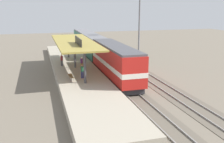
{
  "coord_description": "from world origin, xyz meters",
  "views": [
    {
      "loc": [
        -9.54,
        -36.25,
        9.47
      ],
      "look_at": [
        -1.38,
        -7.84,
        2.0
      ],
      "focal_mm": 41.74,
      "sensor_mm": 36.0,
      "label": 1
    }
  ],
  "objects_px": {
    "platform_bench": "(71,76)",
    "passenger_carriage_single": "(89,44)",
    "person_boarding": "(62,60)",
    "locomotive": "(115,62)",
    "light_mast": "(140,12)",
    "person_waiting": "(82,71)",
    "person_walking": "(82,62)"
  },
  "relations": [
    {
      "from": "person_waiting",
      "to": "locomotive",
      "type": "bearing_deg",
      "value": 14.69
    },
    {
      "from": "person_waiting",
      "to": "passenger_carriage_single",
      "type": "bearing_deg",
      "value": 76.62
    },
    {
      "from": "platform_bench",
      "to": "passenger_carriage_single",
      "type": "relative_size",
      "value": 0.08
    },
    {
      "from": "passenger_carriage_single",
      "to": "person_waiting",
      "type": "height_order",
      "value": "passenger_carriage_single"
    },
    {
      "from": "person_waiting",
      "to": "person_boarding",
      "type": "distance_m",
      "value": 7.64
    },
    {
      "from": "locomotive",
      "to": "light_mast",
      "type": "height_order",
      "value": "light_mast"
    },
    {
      "from": "platform_bench",
      "to": "locomotive",
      "type": "bearing_deg",
      "value": 12.45
    },
    {
      "from": "locomotive",
      "to": "light_mast",
      "type": "xyz_separation_m",
      "value": [
        7.8,
        11.45,
        5.99
      ]
    },
    {
      "from": "person_boarding",
      "to": "passenger_carriage_single",
      "type": "bearing_deg",
      "value": 61.76
    },
    {
      "from": "locomotive",
      "to": "person_waiting",
      "type": "bearing_deg",
      "value": -165.31
    },
    {
      "from": "platform_bench",
      "to": "locomotive",
      "type": "xyz_separation_m",
      "value": [
        6.0,
        1.32,
        1.07
      ]
    },
    {
      "from": "person_walking",
      "to": "person_waiting",
      "type": "bearing_deg",
      "value": -98.68
    },
    {
      "from": "passenger_carriage_single",
      "to": "person_waiting",
      "type": "distance_m",
      "value": 19.74
    },
    {
      "from": "locomotive",
      "to": "person_walking",
      "type": "distance_m",
      "value": 5.2
    },
    {
      "from": "locomotive",
      "to": "passenger_carriage_single",
      "type": "bearing_deg",
      "value": 90.0
    },
    {
      "from": "light_mast",
      "to": "person_boarding",
      "type": "bearing_deg",
      "value": -159.73
    },
    {
      "from": "person_waiting",
      "to": "person_boarding",
      "type": "bearing_deg",
      "value": 103.27
    },
    {
      "from": "passenger_carriage_single",
      "to": "light_mast",
      "type": "distance_m",
      "value": 11.86
    },
    {
      "from": "person_boarding",
      "to": "platform_bench",
      "type": "bearing_deg",
      "value": -87.59
    },
    {
      "from": "locomotive",
      "to": "person_waiting",
      "type": "relative_size",
      "value": 8.44
    },
    {
      "from": "locomotive",
      "to": "passenger_carriage_single",
      "type": "height_order",
      "value": "locomotive"
    },
    {
      "from": "locomotive",
      "to": "light_mast",
      "type": "bearing_deg",
      "value": 55.74
    },
    {
      "from": "platform_bench",
      "to": "passenger_carriage_single",
      "type": "height_order",
      "value": "passenger_carriage_single"
    },
    {
      "from": "light_mast",
      "to": "person_boarding",
      "type": "relative_size",
      "value": 6.84
    },
    {
      "from": "person_waiting",
      "to": "person_walking",
      "type": "distance_m",
      "value": 4.7
    },
    {
      "from": "passenger_carriage_single",
      "to": "person_boarding",
      "type": "distance_m",
      "value": 13.36
    },
    {
      "from": "person_waiting",
      "to": "person_boarding",
      "type": "height_order",
      "value": "same"
    },
    {
      "from": "person_walking",
      "to": "person_boarding",
      "type": "xyz_separation_m",
      "value": [
        -2.46,
        2.79,
        0.0
      ]
    },
    {
      "from": "passenger_carriage_single",
      "to": "person_boarding",
      "type": "bearing_deg",
      "value": -118.24
    },
    {
      "from": "light_mast",
      "to": "person_waiting",
      "type": "relative_size",
      "value": 6.84
    },
    {
      "from": "platform_bench",
      "to": "person_walking",
      "type": "xyz_separation_m",
      "value": [
        2.14,
        4.77,
        0.51
      ]
    },
    {
      "from": "platform_bench",
      "to": "locomotive",
      "type": "distance_m",
      "value": 6.24
    }
  ]
}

